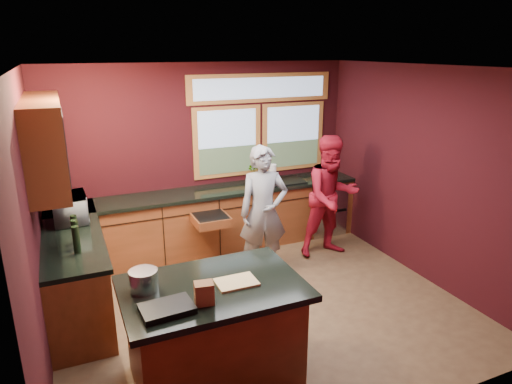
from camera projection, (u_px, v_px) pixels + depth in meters
floor at (260, 304)px, 5.37m from camera, size 4.50×4.50×0.00m
room_shell at (197, 154)px, 4.89m from camera, size 4.52×4.02×2.71m
back_counter at (226, 218)px, 6.79m from camera, size 4.50×0.64×0.93m
left_counter at (75, 269)px, 5.23m from camera, size 0.64×2.30×0.93m
island at (214, 332)px, 4.05m from camera, size 1.55×1.05×0.95m
person_grey at (263, 212)px, 5.87m from camera, size 0.70×0.53×1.73m
person_red at (331, 197)px, 6.45m from camera, size 0.88×0.70×1.75m
microwave at (70, 208)px, 5.36m from camera, size 0.40×0.57×0.31m
potted_plant at (258, 171)px, 6.85m from camera, size 0.34×0.29×0.38m
paper_towel at (272, 173)px, 6.90m from camera, size 0.12×0.12×0.28m
cutting_board at (236, 282)px, 3.93m from camera, size 0.35×0.25×0.02m
stock_pot at (144, 280)px, 3.80m from camera, size 0.24×0.24×0.18m
paper_bag at (204, 293)px, 3.60m from camera, size 0.17×0.14×0.18m
black_tray at (167, 309)px, 3.51m from camera, size 0.42×0.31×0.05m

